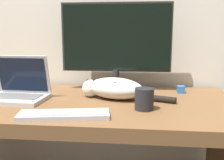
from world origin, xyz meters
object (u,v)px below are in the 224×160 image
at_px(monitor, 116,45).
at_px(cat, 114,88).
at_px(external_keyboard, 64,115).
at_px(laptop, 18,91).
at_px(coffee_mug, 144,99).

height_order(monitor, cat, monitor).
bearing_deg(cat, external_keyboard, -98.40).
relative_size(laptop, cat, 0.62).
distance_m(monitor, coffee_mug, 0.48).
distance_m(external_keyboard, coffee_mug, 0.36).
bearing_deg(external_keyboard, coffee_mug, 13.82).
distance_m(external_keyboard, cat, 0.38).
distance_m(monitor, laptop, 0.60).
height_order(laptop, coffee_mug, laptop).
xyz_separation_m(laptop, cat, (0.49, 0.07, 0.01)).
relative_size(monitor, coffee_mug, 6.58).
xyz_separation_m(external_keyboard, cat, (0.17, 0.33, 0.05)).
xyz_separation_m(external_keyboard, coffee_mug, (0.33, 0.14, 0.04)).
bearing_deg(monitor, external_keyboard, -107.04).
relative_size(monitor, external_keyboard, 1.68).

